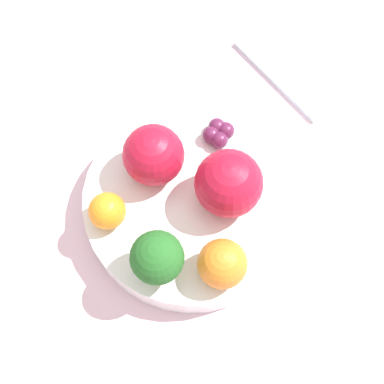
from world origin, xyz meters
name	(u,v)px	position (x,y,z in m)	size (l,w,h in m)	color
ground_plane	(192,217)	(0.00, 0.00, 0.00)	(6.00, 6.00, 0.00)	gray
table_surface	(192,213)	(0.00, 0.00, 0.01)	(1.20, 1.20, 0.02)	silver
bowl	(192,203)	(0.00, 0.00, 0.04)	(0.21, 0.21, 0.04)	white
broccoli	(157,258)	(-0.05, -0.06, 0.09)	(0.05, 0.05, 0.06)	#8CB76B
apple_red	(229,183)	(0.03, -0.01, 0.09)	(0.06, 0.06, 0.06)	#B7142D
apple_green	(153,155)	(-0.02, 0.04, 0.08)	(0.06, 0.06, 0.06)	#B7142D
orange_front	(221,264)	(0.00, -0.08, 0.08)	(0.04, 0.04, 0.04)	orange
orange_back	(107,211)	(-0.08, 0.01, 0.07)	(0.04, 0.04, 0.04)	orange
grape_cluster	(218,133)	(0.05, 0.05, 0.06)	(0.03, 0.03, 0.02)	#5B1E42
napkin	(322,48)	(0.21, 0.14, 0.02)	(0.19, 0.18, 0.01)	silver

